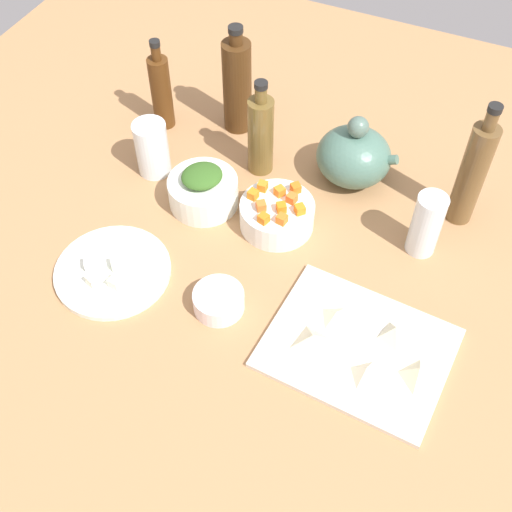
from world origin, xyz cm
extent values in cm
cube|color=#A8794E|center=(0.00, 0.00, 1.50)|extent=(190.00, 190.00, 3.00)
cube|color=silver|center=(23.08, -8.13, 3.50)|extent=(32.62, 26.59, 1.00)
cylinder|color=white|center=(-24.70, -11.32, 3.60)|extent=(22.04, 22.04, 1.20)
cylinder|color=white|center=(-17.40, 12.32, 6.10)|extent=(14.30, 14.30, 6.20)
cylinder|color=white|center=(-1.25, 12.91, 5.81)|extent=(14.87, 14.87, 5.62)
cylinder|color=white|center=(-2.88, -10.02, 4.98)|extent=(9.32, 9.32, 3.95)
ellipsoid|color=#4A6F60|center=(7.92, 31.79, 9.10)|extent=(15.69, 14.76, 12.19)
sphere|color=#526C61|center=(7.92, 31.79, 16.95)|extent=(4.39, 4.39, 4.39)
cylinder|color=#4A6F60|center=(14.59, 31.79, 10.62)|extent=(5.38, 2.00, 3.93)
cylinder|color=brown|center=(-11.01, 26.71, 11.87)|extent=(5.45, 5.45, 17.74)
cylinder|color=brown|center=(-11.01, 26.71, 22.42)|extent=(2.45, 2.45, 3.35)
cylinder|color=black|center=(-11.01, 26.71, 24.70)|extent=(2.72, 2.72, 1.20)
cylinder|color=brown|center=(31.53, 30.28, 14.40)|extent=(5.24, 5.24, 22.80)
cylinder|color=brown|center=(31.53, 30.28, 27.77)|extent=(2.36, 2.36, 3.94)
cylinder|color=black|center=(31.53, 30.28, 30.34)|extent=(2.62, 2.62, 1.20)
cylinder|color=#482B13|center=(-21.46, 37.43, 13.77)|extent=(6.35, 6.35, 21.53)
cylinder|color=#482B13|center=(-21.46, 37.43, 25.89)|extent=(2.86, 2.86, 2.71)
cylinder|color=black|center=(-21.46, 37.43, 27.85)|extent=(3.17, 3.17, 1.20)
cylinder|color=#522F12|center=(-37.15, 31.12, 11.62)|extent=(4.60, 4.60, 17.25)
cylinder|color=#522F12|center=(-37.15, 31.12, 21.92)|extent=(2.07, 2.07, 3.34)
cylinder|color=black|center=(-37.15, 31.12, 24.19)|extent=(2.30, 2.30, 1.20)
cylinder|color=white|center=(-31.55, 16.68, 9.18)|extent=(7.04, 7.04, 12.36)
cylinder|color=white|center=(26.70, 18.79, 9.88)|extent=(5.79, 5.79, 13.77)
cube|color=orange|center=(0.91, 14.99, 9.52)|extent=(2.14, 2.14, 1.80)
cube|color=orange|center=(-3.75, 10.67, 9.52)|extent=(2.53, 2.53, 1.80)
cube|color=orange|center=(3.43, 12.92, 9.52)|extent=(2.55, 2.55, 1.80)
cube|color=orange|center=(-2.02, 15.84, 9.52)|extent=(2.48, 2.48, 1.80)
cube|color=orange|center=(-0.14, 11.87, 9.52)|extent=(2.51, 2.51, 1.80)
cube|color=orange|center=(-6.43, 12.83, 9.52)|extent=(2.08, 2.08, 1.80)
cube|color=orange|center=(-1.96, 7.85, 9.52)|extent=(2.25, 2.25, 1.80)
cube|color=orange|center=(1.28, 9.13, 9.52)|extent=(2.05, 2.05, 1.80)
cube|color=orange|center=(0.53, 17.95, 9.52)|extent=(2.55, 2.55, 1.80)
cube|color=orange|center=(-5.64, 15.70, 9.52)|extent=(1.91, 1.91, 1.80)
ellipsoid|color=#345F21|center=(-17.40, 12.32, 10.62)|extent=(11.16, 11.32, 2.85)
cube|color=#E6F2CB|center=(-24.00, -10.42, 5.30)|extent=(3.11, 3.11, 2.20)
cube|color=white|center=(-28.56, -12.56, 5.30)|extent=(3.08, 3.08, 2.20)
cube|color=white|center=(-21.84, -14.28, 5.30)|extent=(2.50, 2.50, 2.20)
cube|color=white|center=(-25.94, -15.52, 5.30)|extent=(2.83, 2.83, 2.20)
pyramid|color=beige|center=(28.07, -3.82, 5.58)|extent=(5.94, 6.02, 3.16)
pyramid|color=beige|center=(17.57, -4.28, 5.05)|extent=(5.53, 5.59, 2.10)
pyramid|color=beige|center=(33.92, -9.72, 5.54)|extent=(5.15, 5.51, 3.09)
pyramid|color=beige|center=(15.64, -11.06, 5.51)|extent=(8.04, 7.98, 3.02)
pyramid|color=beige|center=(25.96, -12.94, 5.36)|extent=(4.73, 5.08, 2.71)
camera|label=1|loc=(31.27, -69.18, 101.92)|focal=45.98mm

